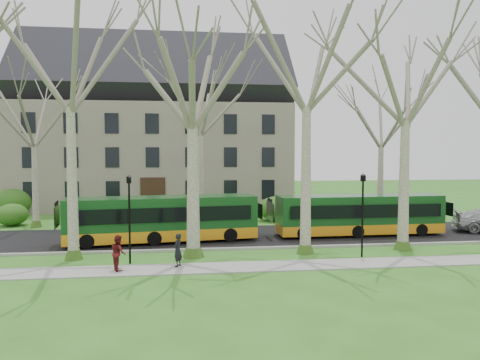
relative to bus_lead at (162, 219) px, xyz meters
name	(u,v)px	position (x,y,z in m)	size (l,w,h in m)	color
ground	(247,256)	(4.60, -4.12, -1.48)	(120.00, 120.00, 0.00)	#35691E
sidewalk	(254,267)	(4.60, -6.62, -1.45)	(70.00, 2.00, 0.06)	gray
road	(235,236)	(4.60, 1.38, -1.45)	(80.00, 8.00, 0.06)	black
curb	(243,249)	(4.60, -2.62, -1.41)	(80.00, 0.25, 0.14)	#A5A39E
building	(156,126)	(-1.40, 19.88, 6.59)	(26.50, 12.20, 16.00)	gray
tree_row_verge	(246,124)	(4.60, -3.82, 5.52)	(49.00, 7.00, 14.00)	gray
tree_row_far	(209,145)	(3.27, 6.88, 4.52)	(33.00, 7.00, 12.00)	gray
lamp_row	(250,210)	(4.60, -5.12, 1.09)	(36.22, 0.22, 4.30)	black
hedges	(167,207)	(-0.06, 9.88, -0.48)	(30.60, 8.60, 2.00)	#264F16
bus_lead	(162,219)	(0.00, 0.00, 0.00)	(11.37, 2.37, 2.84)	#134419
bus_follow	(359,214)	(12.76, 0.74, -0.07)	(10.83, 2.26, 2.71)	#134419
pedestrian_a	(178,250)	(0.96, -6.25, -0.63)	(0.58, 0.38, 1.59)	black
pedestrian_b	(118,253)	(-1.75, -6.61, -0.60)	(0.80, 0.62, 1.64)	#5B1417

